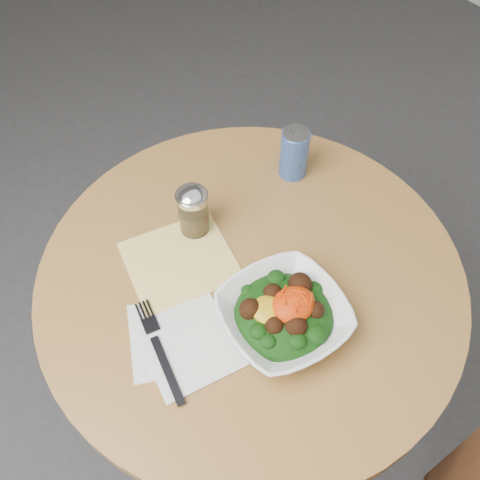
# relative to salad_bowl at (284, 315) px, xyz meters

# --- Properties ---
(ground) EXTENTS (6.00, 6.00, 0.00)m
(ground) POSITION_rel_salad_bowl_xyz_m (0.02, 0.13, -0.78)
(ground) COLOR #303033
(ground) RESTS_ON ground
(table) EXTENTS (0.90, 0.90, 0.75)m
(table) POSITION_rel_salad_bowl_xyz_m (0.02, 0.13, -0.23)
(table) COLOR black
(table) RESTS_ON ground
(cloth_napkin) EXTENTS (0.25, 0.24, 0.00)m
(cloth_napkin) POSITION_rel_salad_bowl_xyz_m (-0.08, 0.24, -0.03)
(cloth_napkin) COLOR #E8AF0C
(cloth_napkin) RESTS_ON table
(paper_napkins) EXTENTS (0.22, 0.25, 0.00)m
(paper_napkins) POSITION_rel_salad_bowl_xyz_m (-0.18, 0.08, -0.03)
(paper_napkins) COLOR silver
(paper_napkins) RESTS_ON table
(salad_bowl) EXTENTS (0.26, 0.26, 0.09)m
(salad_bowl) POSITION_rel_salad_bowl_xyz_m (0.00, 0.00, 0.00)
(salad_bowl) COLOR white
(salad_bowl) RESTS_ON table
(fork) EXTENTS (0.07, 0.23, 0.00)m
(fork) POSITION_rel_salad_bowl_xyz_m (-0.22, 0.10, -0.03)
(fork) COLOR black
(fork) RESTS_ON table
(spice_shaker) EXTENTS (0.07, 0.07, 0.12)m
(spice_shaker) POSITION_rel_salad_bowl_xyz_m (-0.01, 0.30, 0.03)
(spice_shaker) COLOR silver
(spice_shaker) RESTS_ON table
(beverage_can) EXTENTS (0.07, 0.07, 0.13)m
(beverage_can) POSITION_rel_salad_bowl_xyz_m (0.28, 0.30, 0.03)
(beverage_can) COLOR navy
(beverage_can) RESTS_ON table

